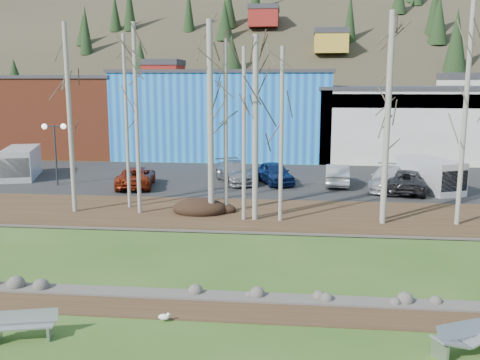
# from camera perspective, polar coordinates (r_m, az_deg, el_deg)

# --- Properties ---
(ground) EXTENTS (200.00, 200.00, 0.00)m
(ground) POSITION_cam_1_polar(r_m,az_deg,el_deg) (15.82, 2.02, -17.04)
(ground) COLOR #2C4F16
(ground) RESTS_ON ground
(dirt_strip) EXTENTS (80.00, 1.80, 0.03)m
(dirt_strip) POSITION_cam_1_polar(r_m,az_deg,el_deg) (17.70, 2.51, -13.86)
(dirt_strip) COLOR #382616
(dirt_strip) RESTS_ON ground
(near_bank_rocks) EXTENTS (80.00, 0.80, 0.50)m
(near_bank_rocks) POSITION_cam_1_polar(r_m,az_deg,el_deg) (18.62, 2.71, -12.63)
(near_bank_rocks) COLOR #47423D
(near_bank_rocks) RESTS_ON ground
(river) EXTENTS (80.00, 8.00, 0.90)m
(river) POSITION_cam_1_polar(r_m,az_deg,el_deg) (22.44, 3.33, -8.51)
(river) COLOR black
(river) RESTS_ON ground
(far_bank_rocks) EXTENTS (80.00, 0.80, 0.46)m
(far_bank_rocks) POSITION_cam_1_polar(r_m,az_deg,el_deg) (26.35, 3.75, -5.61)
(far_bank_rocks) COLOR #47423D
(far_bank_rocks) RESTS_ON ground
(far_bank) EXTENTS (80.00, 7.00, 0.15)m
(far_bank) POSITION_cam_1_polar(r_m,az_deg,el_deg) (29.41, 4.01, -3.73)
(far_bank) COLOR #382616
(far_bank) RESTS_ON ground
(parking_lot) EXTENTS (80.00, 14.00, 0.14)m
(parking_lot) POSITION_cam_1_polar(r_m,az_deg,el_deg) (39.67, 4.56, -0.01)
(parking_lot) COLOR black
(parking_lot) RESTS_ON ground
(building_brick) EXTENTS (16.32, 12.24, 7.80)m
(building_brick) POSITION_cam_1_polar(r_m,az_deg,el_deg) (58.66, -19.29, 6.64)
(building_brick) COLOR brown
(building_brick) RESTS_ON ground
(building_blue) EXTENTS (20.40, 12.24, 8.30)m
(building_blue) POSITION_cam_1_polar(r_m,az_deg,el_deg) (53.54, -1.46, 7.17)
(building_blue) COLOR blue
(building_blue) RESTS_ON ground
(building_white) EXTENTS (18.36, 12.24, 6.80)m
(building_white) POSITION_cam_1_polar(r_m,az_deg,el_deg) (54.26, 17.86, 5.93)
(building_white) COLOR beige
(building_white) RESTS_ON ground
(hillside) EXTENTS (160.00, 72.00, 35.00)m
(hillside) POSITION_cam_1_polar(r_m,az_deg,el_deg) (98.52, 5.67, 16.45)
(hillside) COLOR #312C1D
(hillside) RESTS_ON ground
(bench_intact) EXTENTS (1.75, 0.89, 0.84)m
(bench_intact) POSITION_cam_1_polar(r_m,az_deg,el_deg) (17.03, -21.92, -14.19)
(bench_intact) COLOR #A3A6A8
(bench_intact) RESTS_ON ground
(bench_damaged) EXTENTS (2.01, 1.40, 0.86)m
(bench_damaged) POSITION_cam_1_polar(r_m,az_deg,el_deg) (16.34, 22.92, -15.27)
(bench_damaged) COLOR #A3A6A8
(bench_damaged) RESTS_ON ground
(seagull) EXTENTS (0.41, 0.19, 0.29)m
(seagull) POSITION_cam_1_polar(r_m,az_deg,el_deg) (17.15, -8.10, -14.25)
(seagull) COLOR gold
(seagull) RESTS_ON ground
(dirt_mound) EXTENTS (3.00, 2.12, 0.59)m
(dirt_mound) POSITION_cam_1_polar(r_m,az_deg,el_deg) (29.58, -4.34, -2.92)
(dirt_mound) COLOR black
(dirt_mound) RESTS_ON far_bank
(birch_0) EXTENTS (0.25, 0.25, 10.23)m
(birch_0) POSITION_cam_1_polar(r_m,az_deg,el_deg) (30.49, -17.70, 6.19)
(birch_0) COLOR #B0AA9F
(birch_0) RESTS_ON far_bank
(birch_1) EXTENTS (0.19, 0.19, 9.71)m
(birch_1) POSITION_cam_1_polar(r_m,az_deg,el_deg) (30.76, -12.01, 6.01)
(birch_1) COLOR #B0AA9F
(birch_1) RESTS_ON far_bank
(birch_2) EXTENTS (0.32, 0.32, 10.27)m
(birch_2) POSITION_cam_1_polar(r_m,az_deg,el_deg) (28.38, -3.18, 6.42)
(birch_2) COLOR #B0AA9F
(birch_2) RESTS_ON far_bank
(birch_3) EXTENTS (0.22, 0.22, 10.18)m
(birch_3) POSITION_cam_1_polar(r_m,az_deg,el_deg) (29.27, -10.96, 6.29)
(birch_3) COLOR #B0AA9F
(birch_3) RESTS_ON far_bank
(birch_4) EXTENTS (0.29, 0.29, 9.44)m
(birch_4) POSITION_cam_1_polar(r_m,az_deg,el_deg) (27.37, 1.65, 5.41)
(birch_4) COLOR #B0AA9F
(birch_4) RESTS_ON far_bank
(birch_5) EXTENTS (0.21, 0.21, 9.34)m
(birch_5) POSITION_cam_1_polar(r_m,az_deg,el_deg) (28.88, -1.52, 5.59)
(birch_5) COLOR #B0AA9F
(birch_5) RESTS_ON far_bank
(birch_6) EXTENTS (0.20, 0.20, 8.85)m
(birch_6) POSITION_cam_1_polar(r_m,az_deg,el_deg) (27.22, 4.43, 4.73)
(birch_6) COLOR #B0AA9F
(birch_6) RESTS_ON far_bank
(birch_7) EXTENTS (0.28, 0.28, 10.14)m
(birch_7) POSITION_cam_1_polar(r_m,az_deg,el_deg) (27.55, 15.46, 5.80)
(birch_7) COLOR #B0AA9F
(birch_7) RESTS_ON far_bank
(birch_8) EXTENTS (0.29, 0.29, 10.58)m
(birch_8) POSITION_cam_1_polar(r_m,az_deg,el_deg) (28.25, 15.44, 6.36)
(birch_8) COLOR #B0AA9F
(birch_8) RESTS_ON far_bank
(birch_9) EXTENTS (0.24, 0.24, 11.27)m
(birch_9) POSITION_cam_1_polar(r_m,az_deg,el_deg) (28.50, 22.89, 6.64)
(birch_9) COLOR #B0AA9F
(birch_9) RESTS_ON far_bank
(birch_11) EXTENTS (0.20, 0.20, 8.85)m
(birch_11) POSITION_cam_1_polar(r_m,az_deg,el_deg) (27.34, 0.42, 4.79)
(birch_11) COLOR #B0AA9F
(birch_11) RESTS_ON far_bank
(street_lamp) EXTENTS (1.61, 0.66, 4.29)m
(street_lamp) POSITION_cam_1_polar(r_m,az_deg,el_deg) (38.92, -19.17, 4.36)
(street_lamp) COLOR #262628
(street_lamp) RESTS_ON parking_lot
(car_0) EXTENTS (3.16, 5.36, 1.40)m
(car_0) POSITION_cam_1_polar(r_m,az_deg,el_deg) (37.26, -11.03, 0.34)
(car_0) COLOR maroon
(car_0) RESTS_ON parking_lot
(car_1) EXTENTS (3.92, 5.54, 1.49)m
(car_1) POSITION_cam_1_polar(r_m,az_deg,el_deg) (38.23, -0.45, 0.87)
(car_1) COLOR gray
(car_1) RESTS_ON parking_lot
(car_2) EXTENTS (3.31, 4.76, 1.51)m
(car_2) POSITION_cam_1_polar(r_m,az_deg,el_deg) (37.83, 3.71, 0.75)
(car_2) COLOR navy
(car_2) RESTS_ON parking_lot
(car_3) EXTENTS (1.78, 4.56, 1.48)m
(car_3) POSITION_cam_1_polar(r_m,az_deg,el_deg) (37.78, 10.32, 0.57)
(car_3) COLOR #B2B2B4
(car_3) RESTS_ON parking_lot
(car_4) EXTENTS (3.49, 5.64, 1.46)m
(car_4) POSITION_cam_1_polar(r_m,az_deg,el_deg) (36.66, 17.36, -0.07)
(car_4) COLOR #28282B
(car_4) RESTS_ON parking_lot
(car_5) EXTENTS (3.29, 5.53, 1.50)m
(car_5) POSITION_cam_1_polar(r_m,az_deg,el_deg) (37.02, 15.48, 0.17)
(car_5) COLOR silver
(car_5) RESTS_ON parking_lot
(van_white) EXTENTS (3.76, 5.23, 2.11)m
(van_white) POSITION_cam_1_polar(r_m,az_deg,el_deg) (37.30, 19.81, 0.48)
(van_white) COLOR silver
(van_white) RESTS_ON parking_lot
(van_grey) EXTENTS (3.61, 5.53, 2.24)m
(van_grey) POSITION_cam_1_polar(r_m,az_deg,el_deg) (43.09, -22.35, 1.68)
(van_grey) COLOR silver
(van_grey) RESTS_ON parking_lot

